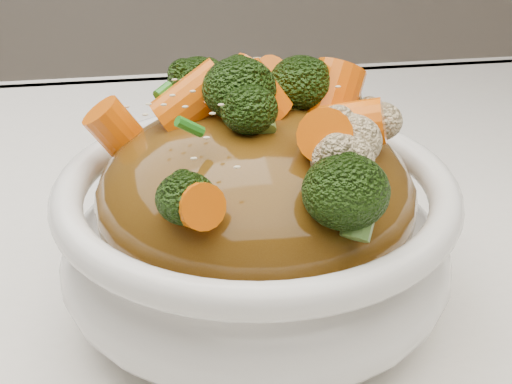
{
  "coord_description": "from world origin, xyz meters",
  "views": [
    {
      "loc": [
        -0.01,
        -0.4,
        1.04
      ],
      "look_at": [
        0.05,
        -0.01,
        0.83
      ],
      "focal_mm": 55.0,
      "sensor_mm": 36.0,
      "label": 1
    }
  ],
  "objects": [
    {
      "name": "sesame_seeds",
      "position": [
        0.05,
        -0.01,
        0.89
      ],
      "size": [
        0.21,
        0.21,
        0.01
      ],
      "primitive_type": null,
      "rotation": [
        0.0,
        0.0,
        0.42
      ],
      "color": "beige",
      "rests_on": "sauce_base"
    },
    {
      "name": "tablecloth",
      "position": [
        0.0,
        0.0,
        0.73
      ],
      "size": [
        1.2,
        0.8,
        0.04
      ],
      "primitive_type": "cube",
      "color": "white",
      "rests_on": "dining_table"
    },
    {
      "name": "sauce_base",
      "position": [
        0.05,
        -0.01,
        0.83
      ],
      "size": [
        0.24,
        0.24,
        0.1
      ],
      "primitive_type": "ellipsoid",
      "rotation": [
        0.0,
        0.0,
        0.42
      ],
      "color": "#52330E",
      "rests_on": "bowl"
    },
    {
      "name": "broccoli",
      "position": [
        0.05,
        -0.01,
        0.89
      ],
      "size": [
        0.24,
        0.24,
        0.05
      ],
      "primitive_type": null,
      "rotation": [
        0.0,
        0.0,
        0.42
      ],
      "color": "black",
      "rests_on": "sauce_base"
    },
    {
      "name": "cauliflower",
      "position": [
        0.05,
        -0.01,
        0.89
      ],
      "size": [
        0.24,
        0.24,
        0.04
      ],
      "primitive_type": null,
      "rotation": [
        0.0,
        0.0,
        0.42
      ],
      "color": "beige",
      "rests_on": "sauce_base"
    },
    {
      "name": "scallions",
      "position": [
        0.05,
        -0.01,
        0.89
      ],
      "size": [
        0.18,
        0.18,
        0.02
      ],
      "primitive_type": null,
      "rotation": [
        0.0,
        0.0,
        0.42
      ],
      "color": "#21711A",
      "rests_on": "sauce_base"
    },
    {
      "name": "carrots",
      "position": [
        0.05,
        -0.01,
        0.89
      ],
      "size": [
        0.24,
        0.24,
        0.05
      ],
      "primitive_type": null,
      "rotation": [
        0.0,
        0.0,
        0.42
      ],
      "color": "#E86207",
      "rests_on": "sauce_base"
    },
    {
      "name": "bowl",
      "position": [
        0.05,
        -0.01,
        0.79
      ],
      "size": [
        0.3,
        0.3,
        0.09
      ],
      "primitive_type": null,
      "rotation": [
        0.0,
        0.0,
        0.42
      ],
      "color": "white",
      "rests_on": "tablecloth"
    }
  ]
}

